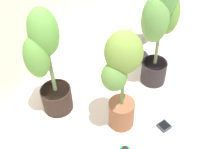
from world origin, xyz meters
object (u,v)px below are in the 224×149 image
object	(u,v)px
potted_plant_front_left	(121,77)
hygrometer_box	(164,126)
potted_plant_back_left	(47,64)
potted_plant_front_right	(161,20)
floor_fan	(140,35)

from	to	relation	value
potted_plant_front_left	hygrometer_box	bearing A→B (deg)	-68.04
potted_plant_back_left	hygrometer_box	xyz separation A→B (m)	(0.22, -0.80, -0.45)
potted_plant_front_right	floor_fan	distance (m)	0.48
potted_plant_front_right	potted_plant_front_left	world-z (taller)	potted_plant_front_right
potted_plant_back_left	hygrometer_box	bearing A→B (deg)	-74.66
potted_plant_front_right	floor_fan	xyz separation A→B (m)	(0.23, 0.23, -0.35)
potted_plant_back_left	floor_fan	bearing A→B (deg)	-20.19
potted_plant_front_right	floor_fan	bearing A→B (deg)	45.27
potted_plant_back_left	hygrometer_box	distance (m)	0.94
potted_plant_back_left	floor_fan	xyz separation A→B (m)	(0.86, -0.32, -0.21)
potted_plant_front_right	hygrometer_box	bearing A→B (deg)	-148.28
potted_plant_front_right	hygrometer_box	world-z (taller)	potted_plant_front_right
potted_plant_back_left	floor_fan	size ratio (longest dim) A/B	2.31
potted_plant_front_right	potted_plant_back_left	distance (m)	0.85
hygrometer_box	floor_fan	size ratio (longest dim) A/B	0.28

